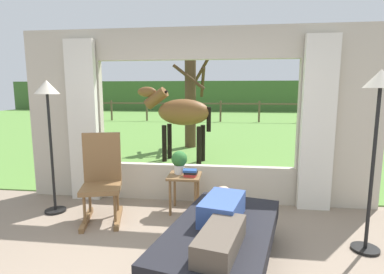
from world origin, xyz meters
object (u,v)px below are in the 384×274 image
Objects in this scene: potted_plant at (179,161)px; floor_lamp_right at (378,107)px; recliner_sofa at (222,246)px; floor_lamp_left at (48,107)px; horse at (180,113)px; pasture_tree at (191,95)px; rocking_chair at (102,178)px; side_table at (185,182)px; reclining_person at (222,218)px; book_stack at (190,173)px.

potted_plant is 0.17× the size of floor_lamp_right.
recliner_sofa is 5.81× the size of potted_plant.
floor_lamp_left is at bearing -169.91° from potted_plant.
pasture_tree is at bearing 9.87° from horse.
side_table is (1.03, 0.35, -0.12)m from rocking_chair.
floor_lamp_left reaches higher than horse.
rocking_chair reaches higher than potted_plant.
horse is at bearing 65.42° from rocking_chair.
pasture_tree is at bearing 68.15° from rocking_chair.
reclining_person is 0.79× the size of floor_lamp_left.
rocking_chair is 3.25m from floor_lamp_right.
floor_lamp_left is at bearing -104.28° from pasture_tree.
pasture_tree is (-1.06, 6.03, 1.31)m from recliner_sofa.
book_stack is (1.12, 0.30, 0.02)m from rocking_chair.
floor_lamp_right reaches higher than rocking_chair.
pasture_tree is (0.52, 5.08, 0.98)m from rocking_chair.
book_stack is 0.11× the size of floor_lamp_left.
potted_plant is 1.65× the size of book_stack.
side_table is 0.29m from potted_plant.
rocking_chair is 1.10m from side_table.
floor_lamp_left reaches higher than side_table.
floor_lamp_left is at bearing 168.62° from recliner_sofa.
horse reaches higher than rocking_chair.
floor_lamp_left is at bearing 155.76° from rocking_chair.
horse is (-1.09, 4.27, 0.63)m from reclining_person.
reclining_person reaches higher than side_table.
recliner_sofa is 2.04m from floor_lamp_right.
potted_plant is 2.93m from horse.
recliner_sofa is at bearing -67.17° from side_table.
floor_lamp_right is at bearing 31.70° from recliner_sofa.
reclining_person is at bearing -67.91° from side_table.
pasture_tree reaches higher than horse.
rocking_chair is 0.62× the size of floor_lamp_left.
floor_lamp_left reaches higher than potted_plant.
horse is at bearing 117.40° from reclining_person.
floor_lamp_left reaches higher than book_stack.
side_table is 0.29× the size of floor_lamp_left.
horse is (-2.58, 3.71, -0.35)m from floor_lamp_right.
reclining_person is 6.26m from pasture_tree.
floor_lamp_right is (3.08, -0.45, 0.96)m from rocking_chair.
rocking_chair is at bearing -156.70° from potted_plant.
potted_plant is 0.24m from book_stack.
side_table is at bearing 125.18° from reclining_person.
floor_lamp_left is (-1.87, -0.19, 0.89)m from book_stack.
rocking_chair reaches higher than book_stack.
recliner_sofa is 0.31m from reclining_person.
potted_plant is at bearing 143.13° from side_table.
side_table is 0.29× the size of horse.
horse is (-1.09, 4.22, 0.94)m from recliner_sofa.
floor_lamp_right reaches higher than recliner_sofa.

